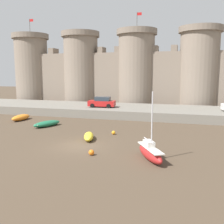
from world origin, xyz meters
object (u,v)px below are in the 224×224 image
object	(u,v)px
rowboat_midflat_centre	(47,124)
sailboat_foreground_left	(150,152)
rowboat_foreground_centre	(89,136)
mooring_buoy_mid_mud	(114,133)
car_quay_east	(102,102)
mooring_buoy_near_shore	(91,152)
rowboat_near_channel_right	(21,117)

from	to	relation	value
rowboat_midflat_centre	sailboat_foreground_left	size ratio (longest dim) A/B	0.75
rowboat_foreground_centre	mooring_buoy_mid_mud	size ratio (longest dim) A/B	7.30
rowboat_midflat_centre	car_quay_east	distance (m)	10.88
rowboat_foreground_centre	sailboat_foreground_left	distance (m)	7.88
rowboat_foreground_centre	car_quay_east	world-z (taller)	car_quay_east
rowboat_midflat_centre	sailboat_foreground_left	world-z (taller)	sailboat_foreground_left
rowboat_foreground_centre	sailboat_foreground_left	bearing A→B (deg)	-32.63
mooring_buoy_near_shore	rowboat_foreground_centre	bearing A→B (deg)	113.43
rowboat_foreground_centre	mooring_buoy_near_shore	world-z (taller)	rowboat_foreground_centre
rowboat_foreground_centre	rowboat_near_channel_right	bearing A→B (deg)	150.26
rowboat_midflat_centre	mooring_buoy_mid_mud	distance (m)	9.17
rowboat_midflat_centre	sailboat_foreground_left	distance (m)	16.43
rowboat_foreground_centre	mooring_buoy_near_shore	xyz separation A→B (m)	(1.93, -4.45, -0.14)
rowboat_foreground_centre	rowboat_midflat_centre	bearing A→B (deg)	147.68
car_quay_east	rowboat_midflat_centre	bearing A→B (deg)	-111.17
rowboat_midflat_centre	mooring_buoy_near_shore	bearing A→B (deg)	-44.58
rowboat_foreground_centre	car_quay_east	size ratio (longest dim) A/B	0.71
sailboat_foreground_left	mooring_buoy_near_shore	bearing A→B (deg)	-177.51
rowboat_foreground_centre	sailboat_foreground_left	size ratio (longest dim) A/B	0.56
rowboat_midflat_centre	rowboat_foreground_centre	xyz separation A→B (m)	(7.23, -4.57, 0.00)
rowboat_midflat_centre	car_quay_east	size ratio (longest dim) A/B	0.94
rowboat_near_channel_right	mooring_buoy_mid_mud	world-z (taller)	rowboat_near_channel_right
rowboat_foreground_centre	mooring_buoy_mid_mud	distance (m)	3.33
rowboat_near_channel_right	rowboat_foreground_centre	bearing A→B (deg)	-29.74
rowboat_foreground_centre	mooring_buoy_near_shore	distance (m)	4.85
rowboat_near_channel_right	car_quay_east	distance (m)	12.05
mooring_buoy_mid_mud	car_quay_east	size ratio (longest dim) A/B	0.10
rowboat_midflat_centre	mooring_buoy_near_shore	distance (m)	12.86
car_quay_east	sailboat_foreground_left	bearing A→B (deg)	-62.09
rowboat_foreground_centre	sailboat_foreground_left	xyz separation A→B (m)	(6.63, -4.25, 0.23)
car_quay_east	mooring_buoy_mid_mud	bearing A→B (deg)	-66.53
sailboat_foreground_left	rowboat_foreground_centre	bearing A→B (deg)	147.37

